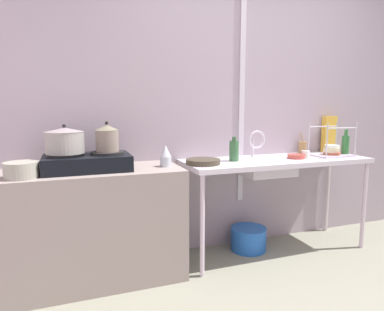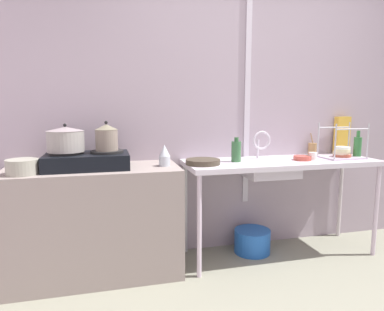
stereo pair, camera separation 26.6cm
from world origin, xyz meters
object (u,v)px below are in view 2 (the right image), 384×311
object	(u,v)px
pot_on_left_burner	(66,139)
bottle_by_rack	(357,147)
cereal_box	(342,135)
utensil_jar	(312,149)
dish_rack	(342,152)
faucet	(261,141)
cup_by_rack	(313,156)
sink_basin	(269,169)
bucket_on_floor	(252,241)
frying_pan	(203,162)
percolator	(165,156)
stove	(87,160)
pot_beside_stove	(23,167)
pot_on_right_burner	(107,137)
bottle_by_sink	(236,151)
small_bowl_on_drainboard	(302,158)

from	to	relation	value
pot_on_left_burner	bottle_by_rack	bearing A→B (deg)	-0.67
cereal_box	utensil_jar	xyz separation A→B (m)	(-0.32, -0.01, -0.12)
pot_on_left_burner	dish_rack	distance (m)	2.29
faucet	dish_rack	world-z (taller)	dish_rack
cup_by_rack	faucet	bearing A→B (deg)	158.24
sink_basin	bucket_on_floor	world-z (taller)	sink_basin
utensil_jar	bucket_on_floor	size ratio (longest dim) A/B	0.64
dish_rack	frying_pan	bearing A→B (deg)	-179.29
percolator	bottle_by_rack	xyz separation A→B (m)	(1.73, 0.01, 0.02)
bucket_on_floor	pot_on_left_burner	bearing A→B (deg)	-177.03
stove	bucket_on_floor	size ratio (longest dim) A/B	1.88
bottle_by_rack	bucket_on_floor	distance (m)	1.25
pot_on_left_burner	pot_beside_stove	size ratio (longest dim) A/B	1.23
stove	bottle_by_rack	bearing A→B (deg)	-0.71
cup_by_rack	pot_beside_stove	bearing A→B (deg)	-178.09
pot_beside_stove	bucket_on_floor	distance (m)	1.94
pot_on_right_burner	bottle_by_rack	bearing A→B (deg)	-0.76
sink_basin	bottle_by_sink	bearing A→B (deg)	168.73
sink_basin	dish_rack	world-z (taller)	dish_rack
stove	sink_basin	world-z (taller)	stove
stove	bottle_by_rack	distance (m)	2.29
utensil_jar	pot_on_right_burner	bearing A→B (deg)	-173.47
percolator	bottle_by_rack	distance (m)	1.73
frying_pan	bottle_by_sink	distance (m)	0.31
pot_on_right_burner	frying_pan	world-z (taller)	pot_on_right_burner
stove	pot_on_left_burner	size ratio (longest dim) A/B	2.26
bucket_on_floor	bottle_by_sink	bearing A→B (deg)	-163.53
bottle_by_sink	bottle_by_rack	bearing A→B (deg)	-2.57
frying_pan	bottle_by_rack	xyz separation A→B (m)	(1.42, 0.01, 0.08)
pot_on_right_burner	bottle_by_sink	world-z (taller)	pot_on_right_burner
pot_beside_stove	percolator	size ratio (longest dim) A/B	1.29
pot_on_right_burner	frying_pan	xyz separation A→B (m)	(0.72, -0.04, -0.21)
stove	bottle_by_rack	world-z (taller)	bottle_by_rack
pot_on_right_burner	percolator	distance (m)	0.45
cup_by_rack	small_bowl_on_drainboard	distance (m)	0.09
frying_pan	bottle_by_rack	size ratio (longest dim) A/B	1.14
pot_on_right_burner	sink_basin	size ratio (longest dim) A/B	0.52
pot_on_right_burner	bottle_by_sink	xyz separation A→B (m)	(1.02, 0.02, -0.14)
cereal_box	small_bowl_on_drainboard	bearing A→B (deg)	-161.69
cup_by_rack	cereal_box	size ratio (longest dim) A/B	0.20
cup_by_rack	percolator	bearing A→B (deg)	179.42
pot_on_right_burner	cup_by_rack	world-z (taller)	pot_on_right_burner
percolator	frying_pan	bearing A→B (deg)	-0.05
stove	bottle_by_rack	xyz separation A→B (m)	(2.29, -0.03, 0.04)
pot_on_right_burner	cup_by_rack	xyz separation A→B (m)	(1.69, -0.05, -0.19)
pot_beside_stove	small_bowl_on_drainboard	xyz separation A→B (m)	(2.14, 0.08, -0.03)
faucet	bottle_by_sink	xyz separation A→B (m)	(-0.26, -0.09, -0.06)
faucet	small_bowl_on_drainboard	world-z (taller)	faucet
pot_on_right_burner	bottle_by_sink	distance (m)	1.03
pot_beside_stove	utensil_jar	xyz separation A→B (m)	(2.40, 0.34, 0.01)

